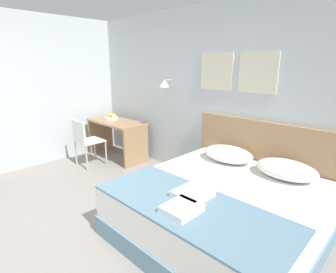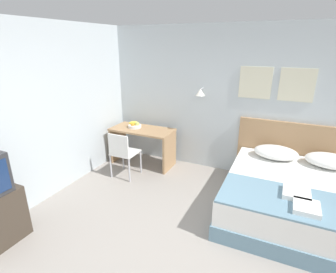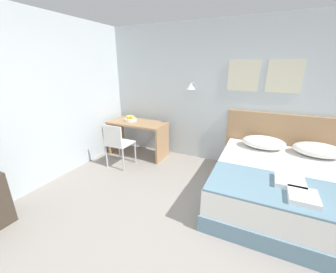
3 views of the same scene
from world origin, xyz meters
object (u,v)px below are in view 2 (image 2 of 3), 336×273
object	(u,v)px
pillow_left	(276,152)
fruit_bowl	(135,125)
desk_chair	(122,151)
throw_blanket	(302,203)
folded_towel_mid_bed	(307,207)
pillow_right	(330,161)
headboard	(300,155)
bed	(298,200)
folded_towel_near_foot	(296,193)
desk	(142,139)

from	to	relation	value
pillow_left	fruit_bowl	bearing A→B (deg)	-178.89
desk_chair	throw_blanket	bearing A→B (deg)	-10.58
desk_chair	folded_towel_mid_bed	bearing A→B (deg)	-13.08
desk_chair	fruit_bowl	distance (m)	0.75
fruit_bowl	pillow_right	bearing A→B (deg)	0.86
headboard	bed	bearing A→B (deg)	-90.00
folded_towel_near_foot	fruit_bowl	size ratio (longest dim) A/B	1.19
pillow_right	folded_towel_near_foot	size ratio (longest dim) A/B	2.08
pillow_right	throw_blanket	distance (m)	1.33
bed	desk	world-z (taller)	desk
bed	pillow_right	xyz separation A→B (m)	(0.38, 0.70, 0.38)
desk	bed	bearing A→B (deg)	-12.51
folded_towel_mid_bed	bed	bearing A→B (deg)	92.63
bed	throw_blanket	bearing A→B (deg)	-90.00
headboard	pillow_left	distance (m)	0.51
desk	fruit_bowl	distance (m)	0.32
throw_blanket	fruit_bowl	xyz separation A→B (m)	(-3.01, 1.22, 0.22)
pillow_left	fruit_bowl	distance (m)	2.64
bed	desk_chair	distance (m)	2.87
desk_chair	bed	bearing A→B (deg)	0.73
headboard	folded_towel_near_foot	size ratio (longest dim) A/B	6.34
bed	folded_towel_mid_bed	distance (m)	0.78
folded_towel_mid_bed	desk	size ratio (longest dim) A/B	0.25
fruit_bowl	desk_chair	bearing A→B (deg)	-77.67
fruit_bowl	headboard	bearing A→B (deg)	6.96
pillow_right	desk_chair	world-z (taller)	desk_chair
bed	fruit_bowl	xyz separation A→B (m)	(-3.01, 0.65, 0.51)
pillow_left	pillow_right	size ratio (longest dim) A/B	1.00
desk_chair	desk	bearing A→B (deg)	87.56
bed	headboard	world-z (taller)	headboard
throw_blanket	folded_towel_near_foot	bearing A→B (deg)	116.41
throw_blanket	desk_chair	world-z (taller)	desk_chair
pillow_left	headboard	bearing A→B (deg)	39.85
fruit_bowl	folded_towel_near_foot	bearing A→B (deg)	-20.16
desk	desk_chair	bearing A→B (deg)	-92.44
folded_towel_near_foot	pillow_right	bearing A→B (deg)	68.39
pillow_right	desk	bearing A→B (deg)	-178.77
fruit_bowl	throw_blanket	bearing A→B (deg)	-22.02
pillow_left	pillow_right	distance (m)	0.76
folded_towel_mid_bed	fruit_bowl	xyz separation A→B (m)	(-3.04, 1.36, 0.18)
folded_towel_near_foot	fruit_bowl	xyz separation A→B (m)	(-2.94, 1.08, 0.18)
throw_blanket	desk_chair	bearing A→B (deg)	169.42
folded_towel_near_foot	folded_towel_mid_bed	size ratio (longest dim) A/B	1.06
pillow_right	desk	size ratio (longest dim) A/B	0.55
headboard	desk	xyz separation A→B (m)	(-2.83, -0.39, -0.03)
desk	desk_chair	world-z (taller)	desk_chair
headboard	desk_chair	bearing A→B (deg)	-159.83
desk	throw_blanket	bearing A→B (deg)	-22.95
headboard	desk	size ratio (longest dim) A/B	1.69
headboard	fruit_bowl	xyz separation A→B (m)	(-3.01, -0.37, 0.24)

